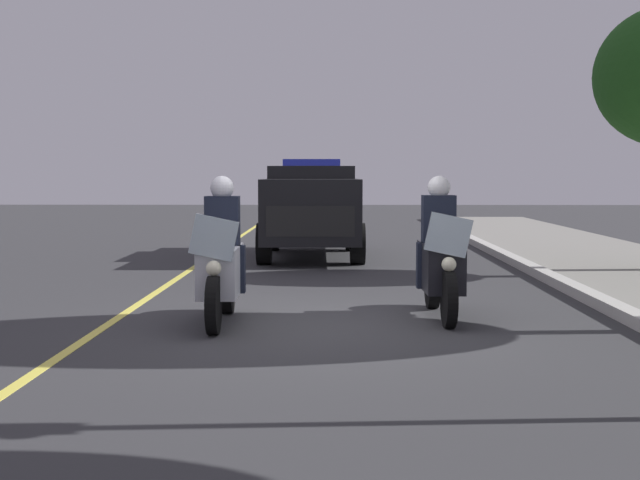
# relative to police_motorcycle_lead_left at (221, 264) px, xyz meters

# --- Properties ---
(ground_plane) EXTENTS (80.00, 80.00, 0.00)m
(ground_plane) POSITION_rel_police_motorcycle_lead_left_xyz_m (0.19, 1.14, -0.70)
(ground_plane) COLOR #333335
(curb_strip) EXTENTS (48.00, 0.24, 0.15)m
(curb_strip) POSITION_rel_police_motorcycle_lead_left_xyz_m (0.19, 4.80, -0.62)
(curb_strip) COLOR #B7B5AD
(curb_strip) RESTS_ON ground
(lane_stripe_center) EXTENTS (48.00, 0.12, 0.01)m
(lane_stripe_center) POSITION_rel_police_motorcycle_lead_left_xyz_m (0.19, -1.30, -0.70)
(lane_stripe_center) COLOR #E0D14C
(lane_stripe_center) RESTS_ON ground
(police_motorcycle_lead_left) EXTENTS (2.14, 0.57, 1.72)m
(police_motorcycle_lead_left) POSITION_rel_police_motorcycle_lead_left_xyz_m (0.00, 0.00, 0.00)
(police_motorcycle_lead_left) COLOR black
(police_motorcycle_lead_left) RESTS_ON ground
(police_motorcycle_lead_right) EXTENTS (2.14, 0.57, 1.72)m
(police_motorcycle_lead_right) POSITION_rel_police_motorcycle_lead_left_xyz_m (-0.47, 2.61, 0.00)
(police_motorcycle_lead_right) COLOR black
(police_motorcycle_lead_right) RESTS_ON ground
(police_suv) EXTENTS (4.94, 2.15, 2.05)m
(police_suv) POSITION_rel_police_motorcycle_lead_left_xyz_m (-8.34, 0.84, 0.37)
(police_suv) COLOR black
(police_suv) RESTS_ON ground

